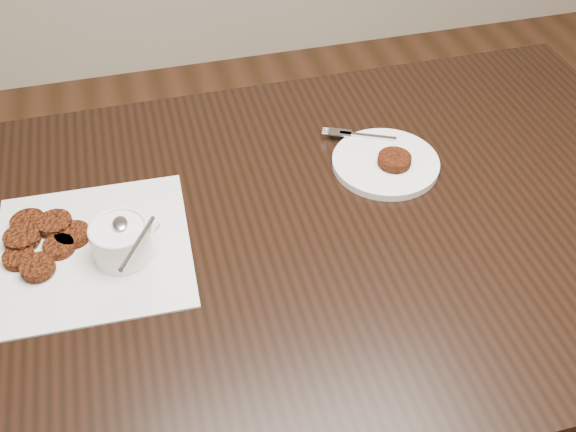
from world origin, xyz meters
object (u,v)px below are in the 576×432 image
(sauce_ramekin, at_px, (118,227))
(plate_with_patty, at_px, (386,160))
(napkin, at_px, (93,250))
(table, at_px, (316,352))

(sauce_ramekin, xyz_separation_m, plate_with_patty, (0.48, 0.11, -0.05))
(napkin, relative_size, plate_with_patty, 1.57)
(table, bearing_deg, napkin, 175.06)
(plate_with_patty, bearing_deg, sauce_ramekin, -167.47)
(sauce_ramekin, bearing_deg, napkin, 151.37)
(napkin, distance_m, sauce_ramekin, 0.09)
(table, distance_m, plate_with_patty, 0.43)
(table, relative_size, plate_with_patty, 6.95)
(table, relative_size, napkin, 4.44)
(table, height_order, napkin, napkin)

